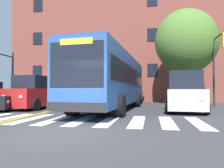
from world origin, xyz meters
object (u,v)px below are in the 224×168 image
Objects in this scene: traffic_light_far_corner at (3,68)px; street_tree_curbside_large at (186,42)px; car_red_near_lane at (36,93)px; traffic_light_near_corner at (218,56)px; traffic_light_overhead at (92,62)px; car_teal_behind_bus at (133,92)px; car_silver_far_lane at (184,93)px; city_bus at (113,80)px.

street_tree_curbside_large reaches higher than traffic_light_far_corner.
car_red_near_lane is 0.85× the size of traffic_light_near_corner.
car_red_near_lane is 5.48m from traffic_light_overhead.
car_teal_behind_bus is at bearing 147.84° from street_tree_curbside_large.
car_silver_far_lane is 5.20m from traffic_light_near_corner.
traffic_light_far_corner is 0.81× the size of traffic_light_overhead.
traffic_light_overhead reaches higher than car_red_near_lane.
car_silver_far_lane is at bearing -102.84° from street_tree_curbside_large.
car_red_near_lane is 0.59× the size of street_tree_curbside_large.
car_silver_far_lane reaches higher than car_teal_behind_bus.
street_tree_curbside_large reaches higher than car_teal_behind_bus.
city_bus is at bearing -59.13° from traffic_light_overhead.
car_silver_far_lane is at bearing -33.62° from traffic_light_overhead.
city_bus is 9.40m from traffic_light_far_corner.
car_teal_behind_bus is 6.26m from traffic_light_overhead.
street_tree_curbside_large is at bearing 77.16° from car_silver_far_lane.
car_teal_behind_bus is 1.12× the size of traffic_light_far_corner.
street_tree_curbside_large is at bearing 120.52° from traffic_light_near_corner.
traffic_light_far_corner is (-10.11, -6.41, 1.95)m from car_teal_behind_bus.
traffic_light_far_corner is at bearing -165.93° from traffic_light_overhead.
traffic_light_far_corner is at bearing 152.73° from car_red_near_lane.
street_tree_curbside_large is (-1.66, 2.81, 1.71)m from traffic_light_near_corner.
traffic_light_overhead is 8.36m from street_tree_curbside_large.
traffic_light_near_corner is 9.71m from traffic_light_overhead.
traffic_light_overhead is at bearing 173.39° from traffic_light_near_corner.
car_red_near_lane is at bearing 175.73° from car_silver_far_lane.
traffic_light_far_corner is at bearing 168.82° from car_silver_far_lane.
city_bus is 2.75× the size of traffic_light_far_corner.
street_tree_curbside_large is at bearing 12.95° from traffic_light_far_corner.
car_teal_behind_bus is at bearing 55.43° from traffic_light_overhead.
traffic_light_overhead is 0.67× the size of street_tree_curbside_large.
car_teal_behind_bus is at bearing 137.87° from traffic_light_near_corner.
city_bus is 8.53m from car_teal_behind_bus.
traffic_light_near_corner is (3.04, 3.27, 2.67)m from car_silver_far_lane.
street_tree_curbside_large reaches higher than traffic_light_near_corner.
traffic_light_far_corner is at bearing -147.62° from car_teal_behind_bus.
traffic_light_near_corner is at bearing -6.61° from traffic_light_overhead.
car_red_near_lane is at bearing 179.14° from city_bus.
traffic_light_overhead is at bearing -124.57° from car_teal_behind_bus.
traffic_light_far_corner is at bearing 167.52° from city_bus.
traffic_light_overhead reaches higher than city_bus.
city_bus is at bearing -0.86° from car_red_near_lane.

